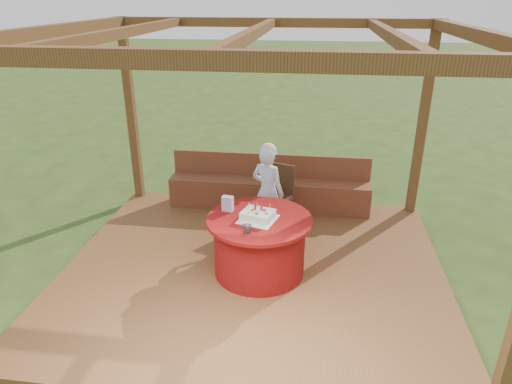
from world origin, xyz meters
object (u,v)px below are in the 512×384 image
table (259,245)px  elderly_woman (268,190)px  birthday_cake (258,215)px  bench (269,191)px  drinking_glass (247,230)px  gift_bag (228,204)px  chair (277,192)px

table → elderly_woman: 0.95m
elderly_woman → birthday_cake: size_ratio=2.74×
bench → drinking_glass: bearing=-90.1°
elderly_woman → gift_bag: size_ratio=7.36×
gift_bag → drinking_glass: 0.60m
elderly_woman → gift_bag: bearing=-116.7°
table → gift_bag: size_ratio=6.76×
elderly_woman → chair: bearing=76.1°
table → chair: size_ratio=1.39×
birthday_cake → drinking_glass: (-0.07, -0.34, -0.00)m
bench → gift_bag: size_ratio=16.96×
elderly_woman → drinking_glass: size_ratio=12.52×
chair → gift_bag: bearing=-112.7°
table → drinking_glass: 0.55m
table → birthday_cake: size_ratio=2.51×
drinking_glass → birthday_cake: bearing=77.9°
table → gift_bag: 0.60m
table → chair: (0.08, 1.28, 0.11)m
chair → gift_bag: 1.27m
birthday_cake → chair: bearing=85.7°
birthday_cake → table: bearing=69.9°
table → elderly_woman: bearing=90.5°
bench → birthday_cake: bearing=-87.8°
bench → chair: size_ratio=3.49×
table → elderly_woman: elderly_woman is taller
chair → drinking_glass: chair is taller
bench → chair: (0.17, -0.51, 0.21)m
table → bench: bearing=92.7°
bench → table: bearing=-87.3°
elderly_woman → table: bearing=-89.5°
chair → table: bearing=-93.8°
elderly_woman → gift_bag: elderly_woman is taller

